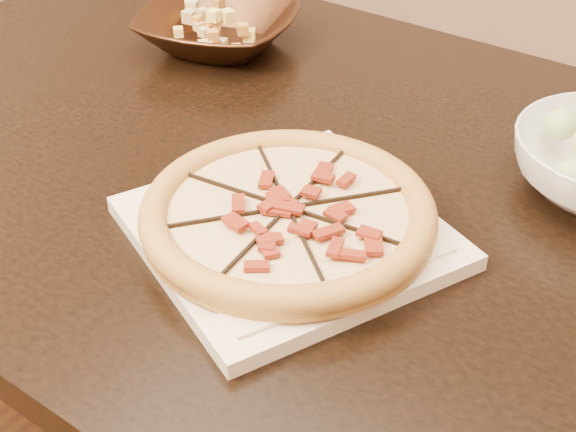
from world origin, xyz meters
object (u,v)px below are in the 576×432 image
at_px(plate, 288,231).
at_px(bronze_bowl, 218,29).
at_px(dining_table, 284,217).
at_px(pizza, 288,213).

bearing_deg(plate, bronze_bowl, 136.93).
height_order(plate, bronze_bowl, bronze_bowl).
bearing_deg(dining_table, plate, -53.61).
height_order(pizza, bronze_bowl, bronze_bowl).
bearing_deg(dining_table, bronze_bowl, 142.80).
height_order(dining_table, pizza, pizza).
distance_m(plate, pizza, 0.02).
relative_size(dining_table, pizza, 4.59).
relative_size(plate, pizza, 1.25).
bearing_deg(bronze_bowl, dining_table, -37.20).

